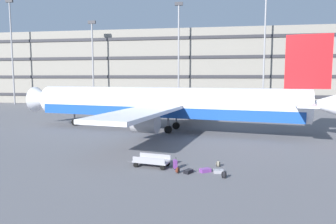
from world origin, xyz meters
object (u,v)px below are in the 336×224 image
Objects in this scene: backpack_small at (218,164)px; baggage_cart at (152,161)px; airliner at (165,104)px; suitcase_purple at (175,164)px; suitcase_red at (205,170)px; suitcase_upright at (219,171)px; backpack_black at (224,175)px; suitcase_large at (188,171)px; backpack_scuffed at (177,170)px.

baggage_cart is at bearing -171.13° from backpack_small.
suitcase_purple is at bearing -77.91° from airliner.
backpack_small is (0.89, 1.43, 0.09)m from suitcase_red.
suitcase_upright is 1.13m from backpack_black.
suitcase_large is at bearing 163.79° from backpack_black.
backpack_small reaches higher than backpack_scuffed.
airliner reaches higher than backpack_black.
suitcase_red is at bearing -121.80° from backpack_small.
suitcase_large is 0.90× the size of suitcase_purple.
suitcase_large is 1.40× the size of backpack_black.
suitcase_large is (4.39, -16.56, -3.16)m from airliner.
backpack_scuffed is (-3.12, 0.59, -0.02)m from backpack_black.
airliner is at bearing 102.09° from suitcase_purple.
backpack_black is (1.25, -1.15, 0.11)m from suitcase_red.
airliner is 17.31m from suitcase_red.
airliner is at bearing 111.41° from backpack_black.
backpack_black is at bearing -81.98° from backpack_small.
backpack_scuffed is at bearing -163.41° from suitcase_red.
baggage_cart is (-3.92, 0.68, 0.30)m from suitcase_red.
suitcase_large is at bearing -136.79° from backpack_small.
backpack_small is 1.03× the size of backpack_scuffed.
suitcase_purple is 1.80m from baggage_cart.
suitcase_large is 1.21m from suitcase_red.
backpack_small is (3.03, 1.05, -0.14)m from suitcase_purple.
suitcase_purple is 0.24× the size of baggage_cart.
suitcase_purple is at bearing 169.76° from suitcase_red.
baggage_cart is at bearing 170.12° from suitcase_red.
airliner is 54.06× the size of suitcase_large.
suitcase_red is (1.12, 0.46, -0.00)m from suitcase_large.
suitcase_purple reaches higher than suitcase_large.
suitcase_large is 1.54× the size of backpack_scuffed.
backpack_black reaches higher than suitcase_red.
baggage_cart reaches higher than suitcase_red.
backpack_scuffed is at bearing -77.66° from airliner.
backpack_black is (0.36, -2.58, 0.02)m from backpack_small.
backpack_small reaches higher than suitcase_upright.
backpack_black is at bearing -72.33° from suitcase_upright.
baggage_cart is (-2.80, 1.14, 0.30)m from suitcase_large.
suitcase_red is at bearing 22.11° from suitcase_large.
suitcase_upright is at bearing -89.20° from backpack_small.
suitcase_large reaches higher than suitcase_red.
suitcase_red is 1.95m from backpack_scuffed.
backpack_small is at bearing 8.87° from baggage_cart.
suitcase_large is 2.76m from backpack_small.
backpack_scuffed is 0.14× the size of baggage_cart.
airliner is 11.79× the size of baggage_cart.
suitcase_upright is 2.82m from backpack_scuffed.
airliner is 18.78m from backpack_black.
backpack_black is (6.76, -17.25, -3.06)m from airliner.
suitcase_red reaches higher than suitcase_upright.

